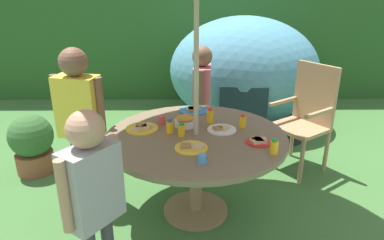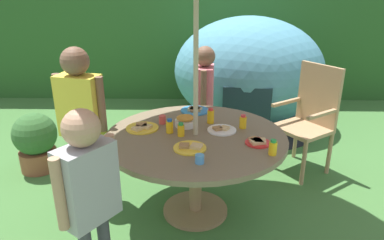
{
  "view_description": "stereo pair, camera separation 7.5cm",
  "coord_description": "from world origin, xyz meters",
  "px_view_note": "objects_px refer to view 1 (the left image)",
  "views": [
    {
      "loc": [
        -0.05,
        -2.46,
        1.76
      ],
      "look_at": [
        -0.03,
        0.08,
        0.78
      ],
      "focal_mm": 32.94,
      "sensor_mm": 36.0,
      "label": 1
    },
    {
      "loc": [
        0.02,
        -2.46,
        1.76
      ],
      "look_at": [
        -0.03,
        0.08,
        0.78
      ],
      "focal_mm": 32.94,
      "sensor_mm": 36.0,
      "label": 2
    }
  ],
  "objects_px": {
    "dome_tent": "(243,72)",
    "cup_far": "(162,120)",
    "juice_bottle_front_edge": "(210,116)",
    "plate_back_edge": "(193,110)",
    "juice_bottle_near_right": "(243,121)",
    "child_in_pink_shirt": "(202,88)",
    "wooden_chair": "(307,113)",
    "snack_bowl": "(185,121)",
    "potted_plant": "(32,143)",
    "child_in_yellow_shirt": "(79,107)",
    "juice_bottle_center_front": "(181,130)",
    "plate_far_right": "(222,129)",
    "plate_near_left": "(192,147)",
    "garden_table": "(196,147)",
    "juice_bottle_mid_left": "(170,127)",
    "cup_near": "(202,159)",
    "plate_center_back": "(258,141)",
    "plate_mid_right": "(142,128)",
    "child_in_grey_shirt": "(92,185)",
    "juice_bottle_far_left": "(274,147)"
  },
  "relations": [
    {
      "from": "plate_center_back",
      "to": "plate_mid_right",
      "type": "height_order",
      "value": "same"
    },
    {
      "from": "garden_table",
      "to": "juice_bottle_mid_left",
      "type": "height_order",
      "value": "juice_bottle_mid_left"
    },
    {
      "from": "garden_table",
      "to": "child_in_grey_shirt",
      "type": "height_order",
      "value": "child_in_grey_shirt"
    },
    {
      "from": "juice_bottle_front_edge",
      "to": "cup_far",
      "type": "distance_m",
      "value": 0.4
    },
    {
      "from": "child_in_pink_shirt",
      "to": "dome_tent",
      "type": "bearing_deg",
      "value": 155.64
    },
    {
      "from": "wooden_chair",
      "to": "juice_bottle_front_edge",
      "type": "relative_size",
      "value": 8.32
    },
    {
      "from": "potted_plant",
      "to": "plate_center_back",
      "type": "relative_size",
      "value": 3.28
    },
    {
      "from": "child_in_yellow_shirt",
      "to": "juice_bottle_center_front",
      "type": "distance_m",
      "value": 0.87
    },
    {
      "from": "juice_bottle_front_edge",
      "to": "potted_plant",
      "type": "bearing_deg",
      "value": 165.31
    },
    {
      "from": "wooden_chair",
      "to": "cup_far",
      "type": "distance_m",
      "value": 1.49
    },
    {
      "from": "plate_mid_right",
      "to": "cup_far",
      "type": "relative_size",
      "value": 3.73
    },
    {
      "from": "garden_table",
      "to": "plate_center_back",
      "type": "distance_m",
      "value": 0.49
    },
    {
      "from": "plate_far_right",
      "to": "juice_bottle_near_right",
      "type": "height_order",
      "value": "juice_bottle_near_right"
    },
    {
      "from": "plate_far_right",
      "to": "plate_near_left",
      "type": "xyz_separation_m",
      "value": [
        -0.24,
        -0.33,
        0.0
      ]
    },
    {
      "from": "potted_plant",
      "to": "child_in_grey_shirt",
      "type": "bearing_deg",
      "value": -55.96
    },
    {
      "from": "plate_center_back",
      "to": "plate_near_left",
      "type": "bearing_deg",
      "value": -168.77
    },
    {
      "from": "plate_back_edge",
      "to": "wooden_chair",
      "type": "bearing_deg",
      "value": 12.74
    },
    {
      "from": "juice_bottle_front_edge",
      "to": "cup_near",
      "type": "xyz_separation_m",
      "value": [
        -0.09,
        -0.7,
        -0.03
      ]
    },
    {
      "from": "juice_bottle_far_left",
      "to": "cup_near",
      "type": "bearing_deg",
      "value": -164.93
    },
    {
      "from": "dome_tent",
      "to": "plate_back_edge",
      "type": "xyz_separation_m",
      "value": [
        -0.67,
        -1.55,
        0.01
      ]
    },
    {
      "from": "child_in_pink_shirt",
      "to": "snack_bowl",
      "type": "bearing_deg",
      "value": -6.43
    },
    {
      "from": "potted_plant",
      "to": "plate_mid_right",
      "type": "relative_size",
      "value": 2.33
    },
    {
      "from": "wooden_chair",
      "to": "potted_plant",
      "type": "xyz_separation_m",
      "value": [
        -2.7,
        -0.09,
        -0.27
      ]
    },
    {
      "from": "snack_bowl",
      "to": "plate_back_edge",
      "type": "distance_m",
      "value": 0.36
    },
    {
      "from": "child_in_grey_shirt",
      "to": "plate_back_edge",
      "type": "distance_m",
      "value": 1.46
    },
    {
      "from": "child_in_pink_shirt",
      "to": "juice_bottle_far_left",
      "type": "xyz_separation_m",
      "value": [
        0.44,
        -1.35,
        -0.02
      ]
    },
    {
      "from": "plate_near_left",
      "to": "plate_center_back",
      "type": "bearing_deg",
      "value": 11.23
    },
    {
      "from": "plate_back_edge",
      "to": "juice_bottle_mid_left",
      "type": "distance_m",
      "value": 0.53
    },
    {
      "from": "juice_bottle_mid_left",
      "to": "juice_bottle_far_left",
      "type": "bearing_deg",
      "value": -26.55
    },
    {
      "from": "child_in_pink_shirt",
      "to": "cup_far",
      "type": "relative_size",
      "value": 17.38
    },
    {
      "from": "child_in_grey_shirt",
      "to": "plate_center_back",
      "type": "bearing_deg",
      "value": -21.86
    },
    {
      "from": "wooden_chair",
      "to": "plate_back_edge",
      "type": "distance_m",
      "value": 1.15
    },
    {
      "from": "juice_bottle_center_front",
      "to": "cup_near",
      "type": "xyz_separation_m",
      "value": [
        0.14,
        -0.43,
        -0.02
      ]
    },
    {
      "from": "child_in_yellow_shirt",
      "to": "cup_far",
      "type": "relative_size",
      "value": 19.15
    },
    {
      "from": "potted_plant",
      "to": "juice_bottle_center_front",
      "type": "distance_m",
      "value": 1.7
    },
    {
      "from": "plate_center_back",
      "to": "dome_tent",
      "type": "bearing_deg",
      "value": 84.5
    },
    {
      "from": "plate_far_right",
      "to": "juice_bottle_near_right",
      "type": "relative_size",
      "value": 2.03
    },
    {
      "from": "child_in_yellow_shirt",
      "to": "cup_near",
      "type": "xyz_separation_m",
      "value": [
        0.97,
        -0.68,
        -0.12
      ]
    },
    {
      "from": "potted_plant",
      "to": "plate_near_left",
      "type": "relative_size",
      "value": 2.59
    },
    {
      "from": "plate_mid_right",
      "to": "juice_bottle_far_left",
      "type": "relative_size",
      "value": 2.36
    },
    {
      "from": "child_in_pink_shirt",
      "to": "juice_bottle_center_front",
      "type": "distance_m",
      "value": 1.07
    },
    {
      "from": "plate_center_back",
      "to": "garden_table",
      "type": "bearing_deg",
      "value": 161.03
    },
    {
      "from": "dome_tent",
      "to": "cup_far",
      "type": "height_order",
      "value": "dome_tent"
    },
    {
      "from": "plate_near_left",
      "to": "juice_bottle_center_front",
      "type": "bearing_deg",
      "value": 108.48
    },
    {
      "from": "plate_back_edge",
      "to": "juice_bottle_near_right",
      "type": "distance_m",
      "value": 0.55
    },
    {
      "from": "dome_tent",
      "to": "child_in_pink_shirt",
      "type": "distance_m",
      "value": 1.2
    },
    {
      "from": "child_in_pink_shirt",
      "to": "juice_bottle_near_right",
      "type": "xyz_separation_m",
      "value": [
        0.29,
        -0.88,
        -0.02
      ]
    },
    {
      "from": "child_in_yellow_shirt",
      "to": "juice_bottle_mid_left",
      "type": "distance_m",
      "value": 0.77
    },
    {
      "from": "plate_near_left",
      "to": "cup_near",
      "type": "bearing_deg",
      "value": -72.32
    },
    {
      "from": "wooden_chair",
      "to": "cup_far",
      "type": "height_order",
      "value": "wooden_chair"
    }
  ]
}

